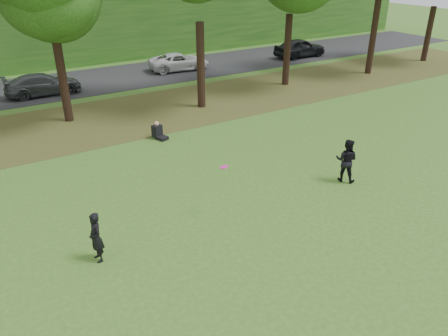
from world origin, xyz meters
name	(u,v)px	position (x,y,z in m)	size (l,w,h in m)	color
ground	(280,235)	(0.00, 0.00, 0.00)	(120.00, 120.00, 0.00)	#325B1C
leaf_litter	(130,115)	(0.00, 13.00, 0.01)	(60.00, 7.00, 0.01)	#49321A
street	(88,82)	(0.00, 21.00, 0.01)	(70.00, 7.00, 0.02)	black
far_hedge	(61,31)	(0.00, 27.00, 2.50)	(70.00, 3.00, 5.00)	#1E4D16
player_left	(96,238)	(-5.17, 1.74, 0.76)	(0.55, 0.36, 1.52)	black
player_right	(346,160)	(4.34, 1.59, 0.85)	(0.82, 0.64, 1.69)	black
parked_cars	(75,77)	(-1.11, 19.75, 0.73)	(37.67, 3.60, 1.53)	black
frisbee	(224,167)	(-0.90, 1.89, 1.79)	(0.36, 0.36, 0.10)	#FF15AD
seated_person	(158,132)	(-0.02, 9.21, 0.31)	(0.63, 0.82, 0.83)	black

